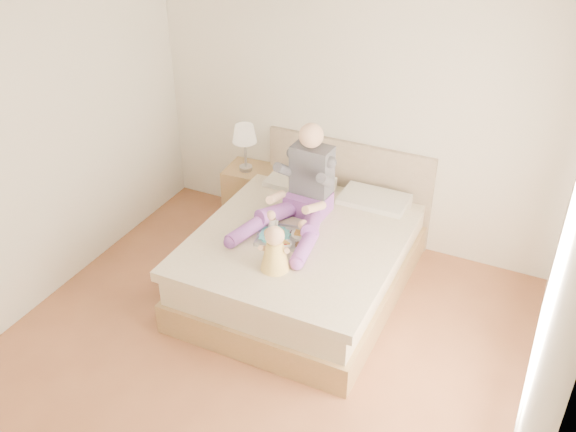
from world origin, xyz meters
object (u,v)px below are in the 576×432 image
at_px(adult, 302,193).
at_px(tray, 285,235).
at_px(bed, 306,255).
at_px(nightstand, 251,193).
at_px(baby, 275,251).

relative_size(adult, tray, 2.10).
bearing_deg(bed, adult, 131.07).
height_order(adult, tray, adult).
bearing_deg(nightstand, bed, -42.84).
bearing_deg(tray, nightstand, 119.63).
height_order(bed, baby, bed).
relative_size(bed, nightstand, 3.76).
relative_size(bed, baby, 5.65).
height_order(bed, adult, adult).
bearing_deg(baby, adult, 84.05).
bearing_deg(baby, nightstand, 110.46).
height_order(bed, tray, bed).
distance_m(bed, tray, 0.41).
bearing_deg(nightstand, adult, -41.35).
height_order(tray, baby, baby).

